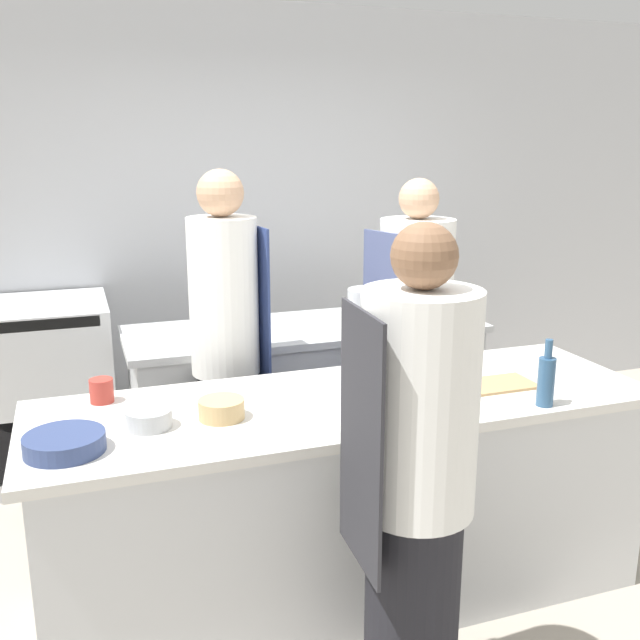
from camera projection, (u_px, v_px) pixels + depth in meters
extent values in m
plane|color=#A89E8E|center=(346.00, 589.00, 3.16)|extent=(16.00, 16.00, 0.00)
cube|color=silver|center=(232.00, 223.00, 4.77)|extent=(8.00, 0.06, 2.80)
cube|color=silver|center=(347.00, 502.00, 3.06)|extent=(2.47, 0.80, 0.86)
cube|color=silver|center=(348.00, 403.00, 2.95)|extent=(2.58, 0.83, 0.04)
cube|color=silver|center=(306.00, 403.00, 4.21)|extent=(1.96, 0.70, 0.86)
cube|color=silver|center=(305.00, 329.00, 4.10)|extent=(2.04, 0.73, 0.04)
cube|color=silver|center=(48.00, 388.00, 4.21)|extent=(0.73, 0.74, 1.03)
cube|color=black|center=(51.00, 449.00, 3.94)|extent=(0.59, 0.01, 0.36)
cube|color=black|center=(39.00, 325.00, 3.76)|extent=(0.62, 0.01, 0.06)
cylinder|color=black|center=(411.00, 613.00, 2.40)|extent=(0.32, 0.32, 0.79)
cylinder|color=white|center=(419.00, 403.00, 2.21)|extent=(0.37, 0.37, 0.72)
cube|color=#2D2D33|center=(361.00, 441.00, 2.18)|extent=(0.03, 0.35, 0.83)
sphere|color=brown|center=(424.00, 256.00, 2.10)|extent=(0.20, 0.20, 0.20)
cylinder|color=black|center=(229.00, 450.00, 3.60)|extent=(0.28, 0.28, 0.83)
cylinder|color=white|center=(224.00, 296.00, 3.41)|extent=(0.33, 0.33, 0.76)
cube|color=navy|center=(258.00, 315.00, 3.50)|extent=(0.05, 0.31, 0.87)
sphere|color=tan|center=(220.00, 193.00, 3.29)|extent=(0.22, 0.22, 0.22)
cylinder|color=black|center=(411.00, 434.00, 3.83)|extent=(0.32, 0.32, 0.81)
cylinder|color=silver|center=(416.00, 292.00, 3.64)|extent=(0.38, 0.38, 0.75)
cube|color=#4C567F|center=(386.00, 318.00, 3.55)|extent=(0.11, 0.35, 0.86)
sphere|color=tan|center=(419.00, 199.00, 3.52)|extent=(0.20, 0.20, 0.20)
cylinder|color=#2D5175|center=(546.00, 382.00, 2.84)|extent=(0.07, 0.07, 0.20)
cylinder|color=#2D5175|center=(549.00, 349.00, 2.80)|extent=(0.03, 0.03, 0.08)
cylinder|color=#5B2319|center=(362.00, 350.00, 3.26)|extent=(0.06, 0.06, 0.20)
cylinder|color=#5B2319|center=(363.00, 321.00, 3.23)|extent=(0.03, 0.03, 0.08)
cylinder|color=#B2A84C|center=(421.00, 352.00, 3.20)|extent=(0.07, 0.07, 0.22)
cylinder|color=#B2A84C|center=(422.00, 318.00, 3.16)|extent=(0.03, 0.03, 0.09)
cylinder|color=tan|center=(222.00, 409.00, 2.72)|extent=(0.18, 0.18, 0.08)
cylinder|color=#B7BABC|center=(149.00, 418.00, 2.64)|extent=(0.17, 0.17, 0.07)
cylinder|color=navy|center=(65.00, 443.00, 2.43)|extent=(0.27, 0.27, 0.06)
cylinder|color=#B2382D|center=(102.00, 391.00, 2.89)|extent=(0.09, 0.09, 0.10)
cube|color=tan|center=(498.00, 384.00, 3.09)|extent=(0.31, 0.20, 0.01)
cylinder|color=silver|center=(369.00, 309.00, 4.02)|extent=(0.25, 0.25, 0.22)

